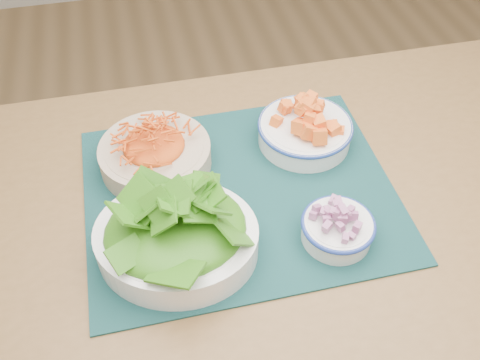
# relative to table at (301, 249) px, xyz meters

# --- Properties ---
(ground) EXTENTS (4.00, 4.00, 0.00)m
(ground) POSITION_rel_table_xyz_m (-0.01, 0.28, -0.66)
(ground) COLOR #A27D4E
(ground) RESTS_ON ground
(table) EXTENTS (1.27, 0.85, 0.75)m
(table) POSITION_rel_table_xyz_m (0.00, 0.00, 0.00)
(table) COLOR brown
(table) RESTS_ON ground
(placemat) EXTENTS (0.53, 0.43, 0.00)m
(placemat) POSITION_rel_table_xyz_m (-0.10, 0.08, 0.09)
(placemat) COLOR black
(placemat) RESTS_ON table
(carrot_bowl) EXTENTS (0.21, 0.21, 0.08)m
(carrot_bowl) POSITION_rel_table_xyz_m (-0.23, 0.18, 0.13)
(carrot_bowl) COLOR #C0AB8F
(carrot_bowl) RESTS_ON placemat
(squash_bowl) EXTENTS (0.19, 0.19, 0.09)m
(squash_bowl) POSITION_rel_table_xyz_m (0.05, 0.18, 0.14)
(squash_bowl) COLOR white
(squash_bowl) RESTS_ON placemat
(lettuce_bowl) EXTENTS (0.30, 0.27, 0.12)m
(lettuce_bowl) POSITION_rel_table_xyz_m (-0.22, -0.02, 0.15)
(lettuce_bowl) COLOR white
(lettuce_bowl) RESTS_ON placemat
(onion_bowl) EXTENTS (0.13, 0.13, 0.06)m
(onion_bowl) POSITION_rel_table_xyz_m (0.03, -0.05, 0.13)
(onion_bowl) COLOR white
(onion_bowl) RESTS_ON placemat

